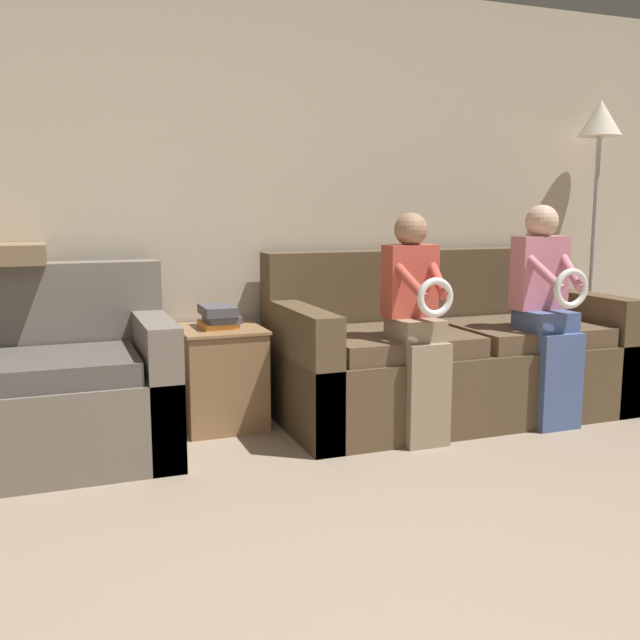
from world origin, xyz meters
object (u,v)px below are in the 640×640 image
at_px(child_left_seated, 417,316).
at_px(child_right_seated, 548,305).
at_px(side_shelf, 221,375).
at_px(couch_main, 445,357).
at_px(book_stack, 219,316).
at_px(floor_lamp, 599,149).
at_px(throw_pillow, 0,254).

distance_m(child_left_seated, child_right_seated, 0.83).
distance_m(child_left_seated, side_shelf, 1.16).
distance_m(couch_main, book_stack, 1.38).
bearing_deg(child_right_seated, book_stack, 160.64).
height_order(floor_lamp, throw_pillow, floor_lamp).
relative_size(child_right_seated, side_shelf, 2.20).
xyz_separation_m(child_right_seated, floor_lamp, (0.90, 0.68, 0.94)).
distance_m(book_stack, throw_pillow, 1.16).
bearing_deg(floor_lamp, side_shelf, -178.56).
bearing_deg(couch_main, child_left_seated, -135.65).
height_order(child_right_seated, throw_pillow, child_right_seated).
relative_size(side_shelf, book_stack, 2.01).
bearing_deg(throw_pillow, side_shelf, -2.57).
bearing_deg(child_right_seated, couch_main, 135.83).
height_order(child_left_seated, child_right_seated, child_right_seated).
distance_m(side_shelf, floor_lamp, 2.96).
bearing_deg(book_stack, throw_pillow, 177.58).
relative_size(couch_main, floor_lamp, 1.06).
xyz_separation_m(book_stack, throw_pillow, (-1.10, 0.05, 0.37)).
bearing_deg(couch_main, side_shelf, 171.13).
relative_size(child_left_seated, floor_lamp, 0.62).
height_order(couch_main, child_right_seated, child_right_seated).
relative_size(book_stack, throw_pillow, 0.65).
bearing_deg(side_shelf, floor_lamp, 1.44).
bearing_deg(child_left_seated, child_right_seated, 0.18).
xyz_separation_m(couch_main, side_shelf, (-1.33, 0.21, -0.05)).
bearing_deg(floor_lamp, throw_pillow, -179.74).
bearing_deg(floor_lamp, child_right_seated, -142.97).
height_order(side_shelf, throw_pillow, throw_pillow).
relative_size(side_shelf, floor_lamp, 0.29).
height_order(side_shelf, book_stack, book_stack).
bearing_deg(side_shelf, throw_pillow, 177.43).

